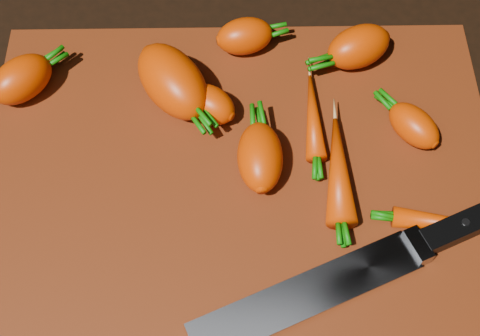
{
  "coord_description": "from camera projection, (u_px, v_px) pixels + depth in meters",
  "views": [
    {
      "loc": [
        -0.0,
        -0.3,
        0.57
      ],
      "look_at": [
        0.0,
        0.01,
        0.03
      ],
      "focal_mm": 50.0,
      "sensor_mm": 36.0,
      "label": 1
    }
  ],
  "objects": [
    {
      "name": "carrot_4",
      "position": [
        359.0,
        47.0,
        0.7
      ],
      "size": [
        0.08,
        0.07,
        0.04
      ],
      "primitive_type": "ellipsoid",
      "rotation": [
        0.0,
        0.0,
        3.58
      ],
      "color": "#D53901",
      "rests_on": "cutting_board"
    },
    {
      "name": "carrot_1",
      "position": [
        210.0,
        104.0,
        0.66
      ],
      "size": [
        0.07,
        0.06,
        0.04
      ],
      "primitive_type": "ellipsoid",
      "rotation": [
        0.0,
        0.0,
        2.52
      ],
      "color": "#D53901",
      "rests_on": "cutting_board"
    },
    {
      "name": "ground",
      "position": [
        240.0,
        195.0,
        0.65
      ],
      "size": [
        2.0,
        2.0,
        0.01
      ],
      "primitive_type": "cube",
      "color": "black"
    },
    {
      "name": "cutting_board",
      "position": [
        240.0,
        189.0,
        0.64
      ],
      "size": [
        0.5,
        0.4,
        0.01
      ],
      "primitive_type": "cube",
      "color": "#66260D",
      "rests_on": "ground"
    },
    {
      "name": "carrot_9",
      "position": [
        338.0,
        169.0,
        0.63
      ],
      "size": [
        0.03,
        0.11,
        0.03
      ],
      "primitive_type": "ellipsoid",
      "rotation": [
        0.0,
        0.0,
        1.54
      ],
      "color": "#D53901",
      "rests_on": "cutting_board"
    },
    {
      "name": "carrot_3",
      "position": [
        260.0,
        157.0,
        0.63
      ],
      "size": [
        0.04,
        0.07,
        0.04
      ],
      "primitive_type": "ellipsoid",
      "rotation": [
        0.0,
        0.0,
        1.59
      ],
      "color": "#D53901",
      "rests_on": "cutting_board"
    },
    {
      "name": "carrot_0",
      "position": [
        21.0,
        79.0,
        0.68
      ],
      "size": [
        0.08,
        0.08,
        0.04
      ],
      "primitive_type": "ellipsoid",
      "rotation": [
        0.0,
        0.0,
        0.77
      ],
      "color": "#D53901",
      "rests_on": "cutting_board"
    },
    {
      "name": "knife",
      "position": [
        327.0,
        286.0,
        0.58
      ],
      "size": [
        0.33,
        0.16,
        0.02
      ],
      "rotation": [
        0.0,
        0.0,
        0.41
      ],
      "color": "gray",
      "rests_on": "cutting_board"
    },
    {
      "name": "carrot_6",
      "position": [
        414.0,
        126.0,
        0.65
      ],
      "size": [
        0.06,
        0.07,
        0.03
      ],
      "primitive_type": "ellipsoid",
      "rotation": [
        0.0,
        0.0,
        2.24
      ],
      "color": "#D53901",
      "rests_on": "cutting_board"
    },
    {
      "name": "carrot_5",
      "position": [
        245.0,
        36.0,
        0.71
      ],
      "size": [
        0.07,
        0.05,
        0.04
      ],
      "primitive_type": "ellipsoid",
      "rotation": [
        0.0,
        0.0,
        0.21
      ],
      "color": "#D53901",
      "rests_on": "cutting_board"
    },
    {
      "name": "carrot_2",
      "position": [
        173.0,
        81.0,
        0.67
      ],
      "size": [
        0.1,
        0.11,
        0.06
      ],
      "primitive_type": "ellipsoid",
      "rotation": [
        0.0,
        0.0,
        -0.98
      ],
      "color": "#D53901",
      "rests_on": "cutting_board"
    },
    {
      "name": "carrot_8",
      "position": [
        455.0,
        224.0,
        0.61
      ],
      "size": [
        0.11,
        0.04,
        0.02
      ],
      "primitive_type": "ellipsoid",
      "rotation": [
        0.0,
        0.0,
        -0.14
      ],
      "color": "#D53901",
      "rests_on": "cutting_board"
    },
    {
      "name": "carrot_7",
      "position": [
        313.0,
        116.0,
        0.67
      ],
      "size": [
        0.02,
        0.1,
        0.02
      ],
      "primitive_type": "ellipsoid",
      "rotation": [
        0.0,
        0.0,
        1.57
      ],
      "color": "#D53901",
      "rests_on": "cutting_board"
    }
  ]
}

